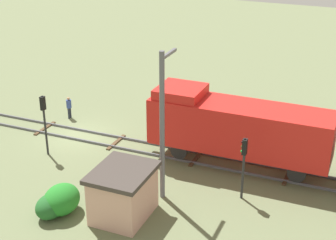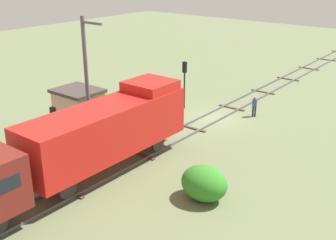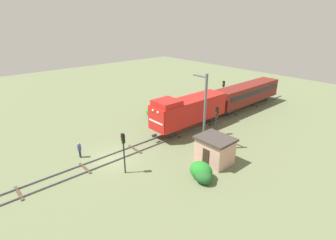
% 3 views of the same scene
% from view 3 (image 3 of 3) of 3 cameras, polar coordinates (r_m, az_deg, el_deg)
% --- Properties ---
extents(ground_plane, '(105.59, 105.59, 0.00)m').
position_cam_3_polar(ground_plane, '(28.19, -12.14, -8.19)').
color(ground_plane, '#66704C').
extents(railway_track, '(2.40, 70.39, 0.16)m').
position_cam_3_polar(railway_track, '(28.15, -12.15, -8.06)').
color(railway_track, '#595960').
rests_on(railway_track, ground).
extents(locomotive, '(2.90, 11.60, 4.60)m').
position_cam_3_polar(locomotive, '(33.36, 4.48, 2.30)').
color(locomotive, red).
rests_on(locomotive, railway_track).
extents(passenger_car_leading, '(2.84, 14.00, 3.66)m').
position_cam_3_polar(passenger_car_leading, '(43.62, 16.86, 5.76)').
color(passenger_car_leading, maroon).
rests_on(passenger_car_leading, railway_track).
extents(traffic_signal_near, '(0.32, 0.34, 4.05)m').
position_cam_3_polar(traffic_signal_near, '(24.22, -9.68, -5.64)').
color(traffic_signal_near, '#262628').
rests_on(traffic_signal_near, ground).
extents(traffic_signal_mid, '(0.32, 0.34, 3.66)m').
position_cam_3_polar(traffic_signal_mid, '(32.35, 10.52, 0.96)').
color(traffic_signal_mid, '#262628').
rests_on(traffic_signal_mid, ground).
extents(traffic_signal_far, '(0.32, 0.34, 3.96)m').
position_cam_3_polar(traffic_signal_far, '(44.31, 11.94, 6.78)').
color(traffic_signal_far, '#262628').
rests_on(traffic_signal_far, ground).
extents(worker_near_track, '(0.38, 0.38, 1.70)m').
position_cam_3_polar(worker_near_track, '(28.82, -18.73, -5.97)').
color(worker_near_track, '#262B38').
rests_on(worker_near_track, ground).
extents(catenary_mast, '(1.94, 0.28, 8.50)m').
position_cam_3_polar(catenary_mast, '(27.74, 7.94, 1.87)').
color(catenary_mast, '#595960').
rests_on(catenary_mast, ground).
extents(relay_hut, '(3.50, 2.90, 2.74)m').
position_cam_3_polar(relay_hut, '(26.70, 10.12, -6.40)').
color(relay_hut, '#D19E8C').
rests_on(relay_hut, ground).
extents(bush_near, '(2.22, 1.81, 1.61)m').
position_cam_3_polar(bush_near, '(24.30, 7.19, -10.86)').
color(bush_near, '#247C26').
rests_on(bush_near, ground).
extents(bush_mid, '(1.74, 1.42, 1.26)m').
position_cam_3_polar(bush_mid, '(23.86, 7.71, -12.07)').
color(bush_mid, '#215D26').
rests_on(bush_mid, ground).
extents(bush_far, '(2.57, 2.11, 1.87)m').
position_cam_3_polar(bush_far, '(37.89, -3.06, 1.80)').
color(bush_far, '#327F26').
rests_on(bush_far, ground).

